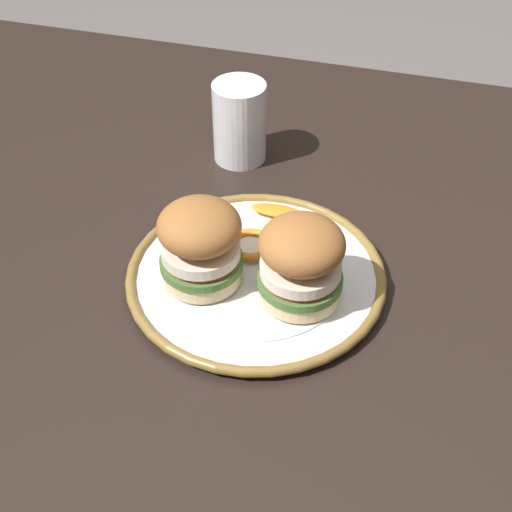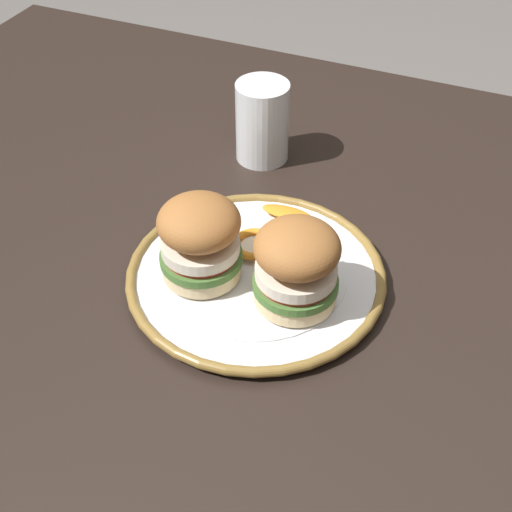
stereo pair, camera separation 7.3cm
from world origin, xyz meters
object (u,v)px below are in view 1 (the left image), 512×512
at_px(sandwich_half_left, 301,261).
at_px(drinking_glass, 240,127).
at_px(dining_table, 216,290).
at_px(dinner_plate, 256,276).
at_px(sandwich_half_right, 200,243).

height_order(sandwich_half_left, drinking_glass, sandwich_half_left).
xyz_separation_m(dining_table, dinner_plate, (-0.07, 0.05, 0.10)).
relative_size(dining_table, sandwich_half_left, 13.12).
relative_size(dinner_plate, sandwich_half_left, 3.02).
bearing_deg(dinner_plate, sandwich_half_right, 25.70).
xyz_separation_m(sandwich_half_right, drinking_glass, (0.04, -0.27, -0.02)).
height_order(dining_table, dinner_plate, dinner_plate).
bearing_deg(dining_table, dinner_plate, 142.37).
distance_m(dinner_plate, sandwich_half_right, 0.09).
xyz_separation_m(dining_table, drinking_glass, (0.02, -0.19, 0.14)).
distance_m(dinner_plate, sandwich_half_left, 0.09).
distance_m(dining_table, sandwich_half_right, 0.18).
height_order(dinner_plate, sandwich_half_left, sandwich_half_left).
bearing_deg(dinner_plate, drinking_glass, -68.77).
height_order(dinner_plate, sandwich_half_right, sandwich_half_right).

